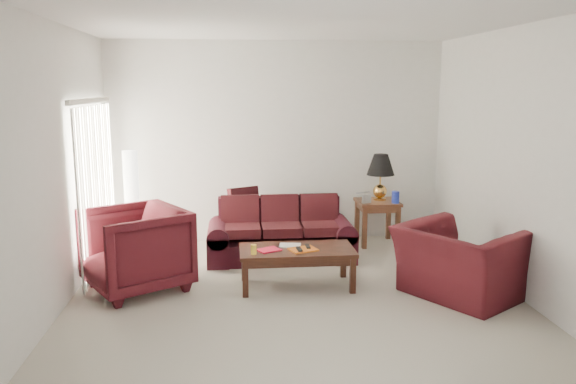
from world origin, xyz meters
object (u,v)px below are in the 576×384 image
object	(u,v)px
sofa	(281,230)
coffee_table	(297,267)
armchair_left	(135,249)
floor_lamp	(132,201)
end_table	(377,222)
armchair_right	(460,262)

from	to	relation	value
sofa	coffee_table	world-z (taller)	sofa
armchair_left	sofa	bearing A→B (deg)	88.39
floor_lamp	armchair_left	distance (m)	1.59
end_table	armchair_right	distance (m)	2.24
sofa	armchair_right	distance (m)	2.45
coffee_table	sofa	bearing A→B (deg)	118.68
armchair_right	sofa	bearing A→B (deg)	16.20
sofa	floor_lamp	size ratio (longest dim) A/B	1.34
end_table	armchair_left	distance (m)	3.66
end_table	coffee_table	bearing A→B (deg)	-129.43
armchair_right	coffee_table	distance (m)	1.86
end_table	floor_lamp	world-z (taller)	floor_lamp
end_table	floor_lamp	bearing A→B (deg)	-178.62
end_table	floor_lamp	size ratio (longest dim) A/B	0.45
sofa	end_table	distance (m)	1.63
sofa	floor_lamp	distance (m)	2.15
sofa	armchair_left	bearing A→B (deg)	-145.53
sofa	end_table	size ratio (longest dim) A/B	3.01
armchair_left	coffee_table	xyz separation A→B (m)	(1.87, -0.08, -0.25)
end_table	armchair_left	size ratio (longest dim) A/B	0.62
armchair_left	coffee_table	distance (m)	1.89
armchair_right	coffee_table	xyz separation A→B (m)	(-1.78, 0.49, -0.16)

